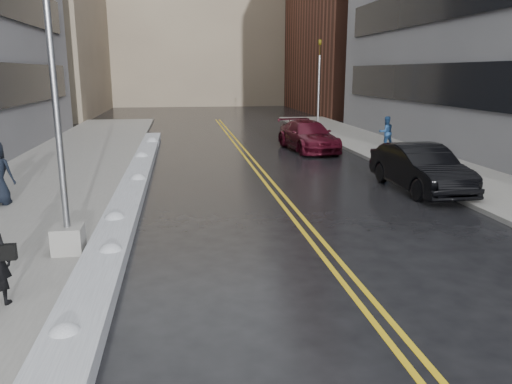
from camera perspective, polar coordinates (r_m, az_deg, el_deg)
name	(u,v)px	position (r m, az deg, el deg)	size (l,w,h in m)	color
ground	(224,286)	(9.96, -3.66, -10.66)	(160.00, 160.00, 0.00)	black
sidewalk_west	(46,183)	(20.11, -22.84, 0.99)	(5.50, 50.00, 0.15)	gray
sidewalk_east	(442,170)	(22.24, 20.47, 2.32)	(4.00, 50.00, 0.15)	gray
lane_line_left	(261,178)	(19.73, 0.60, 1.63)	(0.12, 50.00, 0.01)	gold
lane_line_right	(269,178)	(19.78, 1.46, 1.66)	(0.12, 50.00, 0.01)	gold
snow_ridge	(132,189)	(17.58, -13.96, 0.30)	(0.90, 30.00, 0.34)	silver
building_west_far	(21,19)	(55.29, -25.28, 17.44)	(14.00, 22.00, 18.00)	gray
building_far	(198,18)	(69.45, -6.66, 19.19)	(36.00, 16.00, 22.00)	gray
lamppost	(60,147)	(11.45, -21.52, 4.85)	(0.65, 0.65, 7.62)	gray
fire_hydrant	(420,160)	(21.69, 18.25, 3.50)	(0.26, 0.26, 0.73)	maroon
traffic_signal	(319,82)	(34.33, 7.19, 12.33)	(0.16, 0.20, 6.00)	gray
pedestrian_east	(386,132)	(27.46, 14.63, 6.64)	(0.81, 0.63, 1.66)	navy
car_black	(420,168)	(18.35, 18.26, 2.61)	(1.72, 4.93, 1.62)	black
car_maroon	(308,136)	(26.83, 5.96, 6.41)	(2.16, 5.32, 1.54)	#420A18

